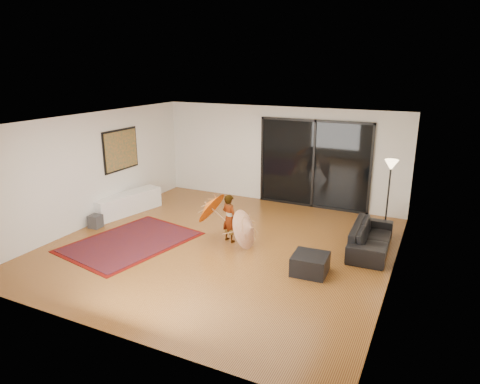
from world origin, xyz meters
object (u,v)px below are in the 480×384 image
Objects in this scene: media_console at (127,203)px; child at (229,218)px; sofa at (371,237)px; ottoman at (310,264)px.

media_console is 3.34m from child.
ottoman is at bearing 149.45° from sofa.
sofa is at bearing -143.86° from child.
sofa is (6.20, 0.35, 0.01)m from media_console.
sofa is 1.79m from ottoman.
media_console is 1.79× the size of child.
sofa is 2.97× the size of ottoman.
sofa is 3.05m from child.
media_console is at bearing 10.59° from child.
child is (3.29, -0.52, 0.27)m from media_console.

